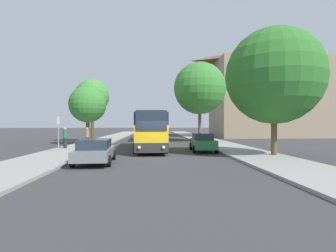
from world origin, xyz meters
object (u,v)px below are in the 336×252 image
(bus_front, at_px, (150,130))
(parked_car_left_curb, at_px, (95,151))
(tree_left_near, at_px, (88,104))
(tree_right_near, at_px, (274,76))
(bus_middle, at_px, (151,128))
(pedestrian_waiting_near, at_px, (87,137))
(bus_stop_sign, at_px, (58,130))
(tree_left_far, at_px, (92,96))
(bus_rear, at_px, (152,127))
(parked_car_right_near, at_px, (203,142))
(tree_right_mid, at_px, (200,88))
(pedestrian_waiting_far, at_px, (65,138))

(bus_front, height_order, parked_car_left_curb, bus_front)
(tree_left_near, distance_m, tree_right_near, 19.54)
(bus_middle, bearing_deg, tree_left_near, -129.88)
(pedestrian_waiting_near, bearing_deg, bus_stop_sign, 168.37)
(tree_left_near, distance_m, tree_left_far, 5.13)
(tree_left_far, bearing_deg, tree_left_near, -82.65)
(bus_rear, height_order, parked_car_right_near, bus_rear)
(bus_rear, bearing_deg, pedestrian_waiting_near, -100.87)
(parked_car_left_curb, xyz_separation_m, bus_stop_sign, (-3.98, 5.30, 1.13))
(bus_front, bearing_deg, parked_car_left_curb, -112.29)
(parked_car_left_curb, distance_m, tree_left_near, 14.93)
(tree_right_mid, bearing_deg, parked_car_left_curb, -117.30)
(bus_front, bearing_deg, bus_rear, 88.62)
(bus_front, bearing_deg, tree_left_near, 139.29)
(tree_left_near, bearing_deg, bus_rear, 72.84)
(parked_car_left_curb, bearing_deg, bus_rear, 81.82)
(tree_left_far, bearing_deg, bus_front, -54.35)
(parked_car_right_near, relative_size, tree_right_near, 0.53)
(bus_front, height_order, bus_middle, bus_front)
(tree_left_near, xyz_separation_m, tree_right_near, (15.68, -11.60, 1.15))
(bus_stop_sign, xyz_separation_m, tree_left_near, (0.12, 8.63, 2.62))
(tree_left_near, bearing_deg, tree_right_mid, 18.04)
(tree_right_near, bearing_deg, tree_left_far, 134.68)
(bus_stop_sign, relative_size, tree_right_near, 0.32)
(tree_right_mid, bearing_deg, pedestrian_waiting_near, -147.22)
(bus_front, height_order, bus_rear, bus_rear)
(bus_stop_sign, height_order, tree_left_far, tree_left_far)
(parked_car_left_curb, bearing_deg, tree_right_near, 7.90)
(bus_middle, relative_size, tree_right_mid, 1.19)
(bus_stop_sign, xyz_separation_m, tree_left_far, (-0.51, 13.52, 4.03))
(bus_rear, xyz_separation_m, parked_car_right_near, (4.37, -30.41, -1.03))
(tree_left_far, bearing_deg, parked_car_left_curb, -76.57)
(bus_front, distance_m, pedestrian_waiting_near, 6.51)
(bus_stop_sign, relative_size, pedestrian_waiting_far, 1.50)
(bus_front, xyz_separation_m, bus_stop_sign, (-7.12, -2.88, 0.11))
(parked_car_left_curb, xyz_separation_m, tree_right_near, (11.82, 2.33, 4.90))
(bus_front, height_order, pedestrian_waiting_far, bus_front)
(parked_car_left_curb, relative_size, parked_car_right_near, 0.98)
(bus_rear, xyz_separation_m, bus_stop_sign, (-7.15, -31.41, 0.05))
(pedestrian_waiting_near, bearing_deg, tree_right_mid, -57.70)
(pedestrian_waiting_near, bearing_deg, parked_car_left_curb, -164.17)
(tree_left_near, xyz_separation_m, tree_right_mid, (13.29, 4.33, 2.46))
(bus_rear, distance_m, bus_stop_sign, 32.22)
(parked_car_right_near, xyz_separation_m, bus_stop_sign, (-11.52, -1.00, 1.08))
(parked_car_left_curb, distance_m, bus_stop_sign, 6.72)
(pedestrian_waiting_far, bearing_deg, tree_right_mid, -113.37)
(parked_car_right_near, bearing_deg, tree_left_far, -43.19)
(bus_middle, xyz_separation_m, parked_car_right_near, (4.44, -16.59, -0.92))
(bus_stop_sign, relative_size, pedestrian_waiting_near, 1.53)
(parked_car_right_near, distance_m, tree_right_near, 7.59)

